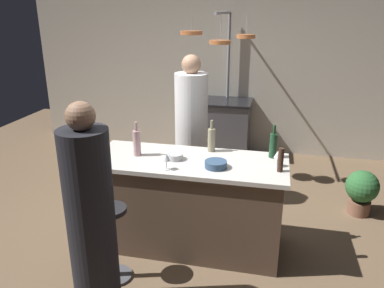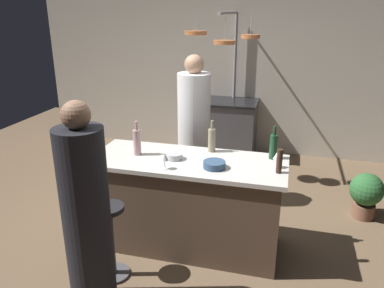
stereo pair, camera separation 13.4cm
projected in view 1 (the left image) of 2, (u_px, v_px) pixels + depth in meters
ground_plane at (189, 243)px, 3.76m from camera, size 9.00×9.00×0.00m
back_wall at (229, 70)px, 5.94m from camera, size 6.40×0.16×2.60m
kitchen_island at (189, 203)px, 3.61m from camera, size 1.80×0.72×0.90m
stove_range at (224, 129)px, 5.86m from camera, size 0.80×0.64×0.89m
chef at (191, 137)px, 4.34m from camera, size 0.37×0.37×1.74m
bar_stool_left at (113, 240)px, 3.17m from camera, size 0.28×0.28×0.68m
guest_left at (91, 221)px, 2.72m from camera, size 0.35×0.35×1.64m
overhead_pot_rack at (221, 51)px, 4.93m from camera, size 0.89×1.41×2.17m
potted_plant at (362, 190)px, 4.22m from camera, size 0.36×0.36×0.52m
pepper_mill at (281, 160)px, 3.18m from camera, size 0.05×0.05×0.21m
wine_bottle_white at (211, 139)px, 3.63m from camera, size 0.07×0.07×0.31m
wine_bottle_green at (273, 145)px, 3.48m from camera, size 0.07×0.07×0.31m
wine_bottle_rose at (137, 142)px, 3.52m from camera, size 0.07×0.07×0.33m
wine_glass_near_right_guest at (278, 155)px, 3.28m from camera, size 0.07×0.07×0.15m
wine_glass_near_left_guest at (166, 158)px, 3.22m from camera, size 0.07×0.07×0.15m
mixing_bowl_steel at (175, 156)px, 3.46m from camera, size 0.15×0.15×0.06m
mixing_bowl_blue at (216, 164)px, 3.28m from camera, size 0.19×0.19×0.06m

